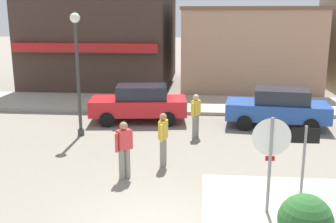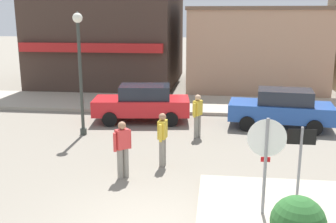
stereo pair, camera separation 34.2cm
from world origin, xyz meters
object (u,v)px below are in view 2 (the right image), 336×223
Objects in this scene: lamp_post at (80,56)px; parked_car_nearest at (142,103)px; one_way_sign at (300,161)px; parked_car_second at (281,108)px; stop_sign at (266,154)px; pedestrian_crossing_near at (198,115)px; pedestrian_crossing_far at (163,138)px; pedestrian_kerb_side at (123,148)px.

parked_car_nearest is (1.87, 2.20, -2.15)m from lamp_post.
lamp_post reaches higher than one_way_sign.
lamp_post is 1.09× the size of parked_car_second.
stop_sign is 1.43× the size of pedestrian_crossing_near.
parked_car_second is 2.59× the size of pedestrian_crossing_far.
stop_sign is at bearing -73.72° from pedestrian_crossing_near.
pedestrian_kerb_side is (-4.30, 1.74, -0.46)m from one_way_sign.
parked_car_nearest is at bearing 117.65° from stop_sign.
one_way_sign is 0.46× the size of lamp_post.
lamp_post is at bearing 140.39° from one_way_sign.
pedestrian_crossing_near is at bearing 2.25° from lamp_post.
parked_car_nearest is 2.59× the size of pedestrian_crossing_near.
stop_sign reaches higher than parked_car_second.
parked_car_nearest is 3.16m from pedestrian_crossing_near.
pedestrian_kerb_side is at bearing 157.93° from one_way_sign.
one_way_sign is 4.67m from pedestrian_kerb_side.
parked_car_second is at bearing 78.64° from stop_sign.
lamp_post is 8.07m from parked_car_second.
stop_sign is 0.77m from one_way_sign.
pedestrian_kerb_side is (-1.85, -4.01, 0.00)m from pedestrian_crossing_near.
parked_car_nearest is (-4.15, 7.92, -0.71)m from stop_sign.
lamp_post is 5.02m from pedestrian_kerb_side.
parked_car_second is 6.24m from pedestrian_crossing_far.
one_way_sign is at bearing 10.38° from stop_sign.
pedestrian_crossing_near is 4.42m from pedestrian_kerb_side.
stop_sign is at bearing -169.62° from one_way_sign.
one_way_sign is 0.50× the size of parked_car_nearest.
pedestrian_crossing_far is (1.54, -4.98, 0.06)m from parked_car_nearest.
stop_sign is 7.80m from parked_car_second.
stop_sign reaches higher than one_way_sign.
stop_sign is at bearing -101.36° from parked_car_second.
pedestrian_crossing_near is (2.43, -2.03, 0.06)m from parked_car_nearest.
lamp_post reaches higher than pedestrian_crossing_near.
pedestrian_crossing_near is at bearing 106.28° from stop_sign.
lamp_post is 2.82× the size of pedestrian_crossing_near.
stop_sign is 1.43× the size of pedestrian_kerb_side.
pedestrian_kerb_side is at bearing -84.50° from parked_car_nearest.
parked_car_second is (0.79, 7.48, -0.52)m from one_way_sign.
pedestrian_crossing_near is (4.30, 0.17, -2.09)m from lamp_post.
pedestrian_crossing_far is at bearing -106.80° from pedestrian_crossing_near.
parked_car_second is 3.68m from pedestrian_crossing_near.
parked_car_nearest is at bearing 95.50° from pedestrian_kerb_side.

